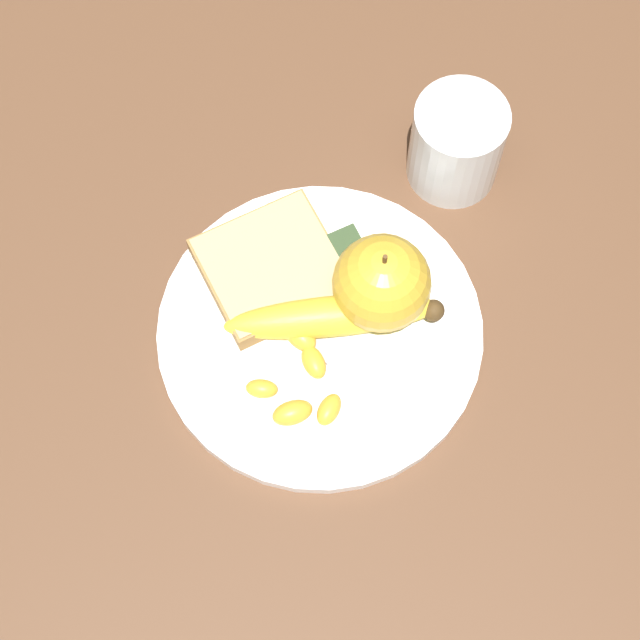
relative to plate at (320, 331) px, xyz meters
name	(u,v)px	position (x,y,z in m)	size (l,w,h in m)	color
ground_plane	(320,335)	(0.00, 0.00, -0.01)	(3.00, 3.00, 0.00)	brown
plate	(320,331)	(0.00, 0.00, 0.00)	(0.27, 0.27, 0.01)	white
juice_glass	(456,145)	(-0.17, -0.09, 0.03)	(0.08, 0.08, 0.09)	silver
apple	(381,282)	(-0.05, 0.00, 0.04)	(0.08, 0.08, 0.09)	gold
banana	(336,320)	(-0.01, 0.00, 0.02)	(0.17, 0.09, 0.03)	yellow
bread_slice	(272,268)	(0.01, -0.06, 0.02)	(0.11, 0.10, 0.02)	olive
fork	(309,336)	(0.01, 0.00, 0.01)	(0.05, 0.18, 0.00)	#B2B2B7
jam_packet	(339,257)	(-0.04, -0.05, 0.01)	(0.04, 0.04, 0.02)	white
orange_segment_0	(329,410)	(0.02, 0.07, 0.01)	(0.03, 0.03, 0.02)	#F9A32D
orange_segment_1	(262,389)	(0.06, 0.03, 0.01)	(0.03, 0.03, 0.01)	#F9A32D
orange_segment_2	(314,362)	(0.02, 0.03, 0.01)	(0.02, 0.03, 0.02)	#F9A32D
orange_segment_3	(302,339)	(0.02, 0.00, 0.01)	(0.03, 0.04, 0.02)	#F9A32D
orange_segment_4	(292,413)	(0.05, 0.06, 0.01)	(0.03, 0.02, 0.02)	#F9A32D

